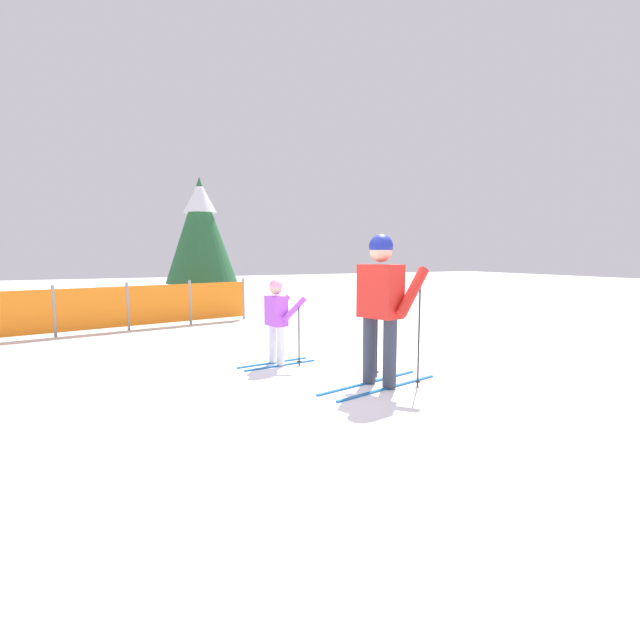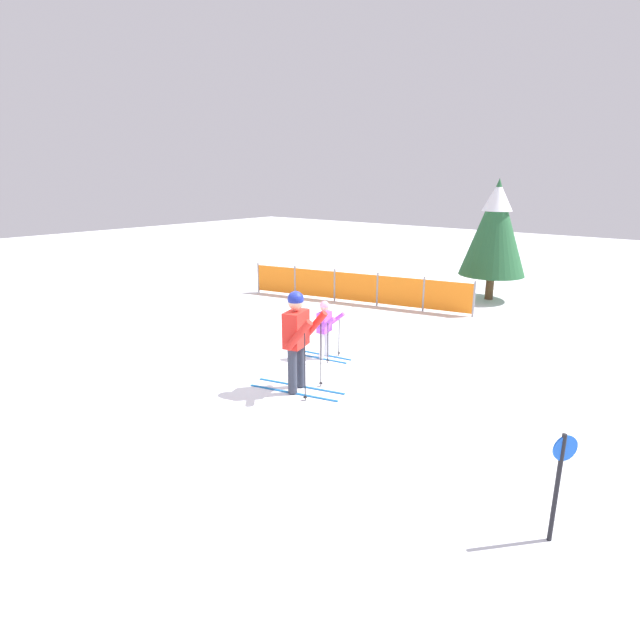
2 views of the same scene
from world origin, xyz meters
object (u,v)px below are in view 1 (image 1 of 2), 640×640
at_px(safety_fence, 93,309).
at_px(conifer_far, 201,229).
at_px(skier_adult, 381,297).
at_px(skier_child, 277,315).

relative_size(safety_fence, conifer_far, 1.86).
bearing_deg(conifer_far, skier_adult, -90.09).
bearing_deg(safety_fence, skier_adult, -63.79).
distance_m(skier_child, safety_fence, 4.91).
bearing_deg(safety_fence, skier_child, -62.45).
height_order(skier_adult, safety_fence, skier_adult).
height_order(skier_adult, skier_child, skier_adult).
relative_size(skier_child, conifer_far, 0.34).
xyz_separation_m(skier_child, safety_fence, (-2.27, 4.34, -0.23)).
height_order(safety_fence, conifer_far, conifer_far).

